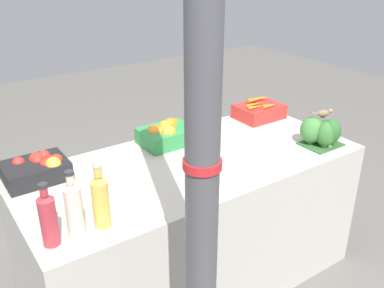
{
  "coord_description": "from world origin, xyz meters",
  "views": [
    {
      "loc": [
        -1.17,
        -1.69,
        1.85
      ],
      "look_at": [
        0.0,
        0.0,
        0.91
      ],
      "focal_mm": 40.0,
      "sensor_mm": 36.0,
      "label": 1
    }
  ],
  "objects": [
    {
      "name": "juice_bottle_ruby",
      "position": [
        -0.85,
        -0.27,
        0.92
      ],
      "size": [
        0.07,
        0.07,
        0.27
      ],
      "color": "#B2333D",
      "rests_on": "market_table"
    },
    {
      "name": "juice_bottle_golden",
      "position": [
        -0.64,
        -0.27,
        0.93
      ],
      "size": [
        0.07,
        0.07,
        0.29
      ],
      "color": "gold",
      "rests_on": "market_table"
    },
    {
      "name": "juice_bottle_cloudy",
      "position": [
        -0.75,
        -0.27,
        0.93
      ],
      "size": [
        0.07,
        0.07,
        0.29
      ],
      "color": "beige",
      "rests_on": "market_table"
    },
    {
      "name": "broccoli_pile",
      "position": [
        0.73,
        -0.27,
        0.89
      ],
      "size": [
        0.22,
        0.21,
        0.17
      ],
      "color": "#2D602D",
      "rests_on": "market_table"
    },
    {
      "name": "market_table",
      "position": [
        0.0,
        0.0,
        0.4
      ],
      "size": [
        1.86,
        0.84,
        0.81
      ],
      "primitive_type": "cube",
      "color": "#B7B2A8",
      "rests_on": "ground_plane"
    },
    {
      "name": "ground_plane",
      "position": [
        0.0,
        0.0,
        0.0
      ],
      "size": [
        10.0,
        10.0,
        0.0
      ],
      "primitive_type": "plane",
      "color": "#605E59"
    },
    {
      "name": "orange_crate",
      "position": [
        0.0,
        0.27,
        0.87
      ],
      "size": [
        0.3,
        0.23,
        0.13
      ],
      "color": "#2D8442",
      "rests_on": "market_table"
    },
    {
      "name": "carrot_crate",
      "position": [
        0.73,
        0.27,
        0.86
      ],
      "size": [
        0.3,
        0.23,
        0.13
      ],
      "color": "red",
      "rests_on": "market_table"
    },
    {
      "name": "support_pole",
      "position": [
        -0.46,
        -0.73,
        1.12
      ],
      "size": [
        0.13,
        0.13,
        2.24
      ],
      "color": "#4C4C51",
      "rests_on": "ground_plane"
    },
    {
      "name": "sparrow_bird",
      "position": [
        0.73,
        -0.25,
        1.0
      ],
      "size": [
        0.13,
        0.07,
        0.05
      ],
      "rotation": [
        0.0,
        0.0,
        -0.44
      ],
      "color": "#4C3D2D",
      "rests_on": "broccoli_pile"
    },
    {
      "name": "apple_crate",
      "position": [
        -0.73,
        0.27,
        0.86
      ],
      "size": [
        0.3,
        0.23,
        0.13
      ],
      "color": "black",
      "rests_on": "market_table"
    }
  ]
}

